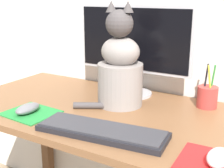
{
  "coord_description": "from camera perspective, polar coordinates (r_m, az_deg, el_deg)",
  "views": [
    {
      "loc": [
        0.53,
        -0.97,
        1.16
      ],
      "look_at": [
        -0.01,
        -0.06,
        0.85
      ],
      "focal_mm": 50.0,
      "sensor_mm": 36.0,
      "label": 1
    }
  ],
  "objects": [
    {
      "name": "computer_mouse_right",
      "position": [
        0.88,
        18.91,
        -12.6
      ],
      "size": [
        0.06,
        0.1,
        0.04
      ],
      "color": "white",
      "rests_on": "mousepad_right"
    },
    {
      "name": "mousepad_right",
      "position": [
        0.9,
        18.0,
        -13.45
      ],
      "size": [
        0.19,
        0.17,
        0.0
      ],
      "rotation": [
        0.0,
        0.0,
        0.04
      ],
      "color": "red",
      "rests_on": "desk"
    },
    {
      "name": "desk",
      "position": [
        1.23,
        1.76,
        -9.64
      ],
      "size": [
        1.39,
        0.63,
        0.73
      ],
      "color": "brown",
      "rests_on": "ground_plane"
    },
    {
      "name": "pen_cup",
      "position": [
        1.29,
        17.03,
        -2.19
      ],
      "size": [
        0.08,
        0.08,
        0.17
      ],
      "color": "#B23833",
      "rests_on": "desk"
    },
    {
      "name": "keyboard",
      "position": [
        1.01,
        -1.88,
        -8.56
      ],
      "size": [
        0.44,
        0.18,
        0.02
      ],
      "rotation": [
        0.0,
        0.0,
        0.11
      ],
      "color": "black",
      "rests_on": "desk"
    },
    {
      "name": "monitor",
      "position": [
        1.35,
        3.95,
        7.13
      ],
      "size": [
        0.52,
        0.17,
        0.39
      ],
      "color": "#B2B2B7",
      "rests_on": "desk"
    },
    {
      "name": "cat",
      "position": [
        1.23,
        1.45,
        2.93
      ],
      "size": [
        0.24,
        0.25,
        0.41
      ],
      "rotation": [
        0.0,
        0.0,
        0.15
      ],
      "color": "gray",
      "rests_on": "desk"
    },
    {
      "name": "mousepad_left",
      "position": [
        1.22,
        -14.62,
        -5.14
      ],
      "size": [
        0.2,
        0.18,
        0.0
      ],
      "rotation": [
        0.0,
        0.0,
        -0.07
      ],
      "color": "#238438",
      "rests_on": "desk"
    },
    {
      "name": "computer_mouse_left",
      "position": [
        1.21,
        -15.16,
        -4.35
      ],
      "size": [
        0.06,
        0.11,
        0.03
      ],
      "color": "slate",
      "rests_on": "mousepad_left"
    }
  ]
}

